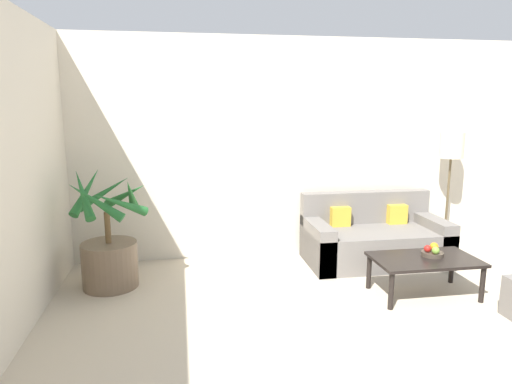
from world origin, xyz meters
The scene contains 9 objects.
wall_back centered at (0.00, 6.14, 1.35)m, with size 8.34×0.06×2.70m.
potted_palm centered at (-2.83, 5.34, 0.40)m, with size 0.80×0.88×1.27m.
sofa_loveseat centered at (0.22, 5.62, 0.27)m, with size 1.66×0.85×0.82m.
floor_lamp centered at (1.29, 5.82, 1.30)m, with size 0.29×0.29×1.55m.
coffee_table centered at (0.31, 4.59, 0.34)m, with size 1.03×0.60×0.39m.
fruit_bowl centered at (0.41, 4.64, 0.41)m, with size 0.22×0.22×0.04m.
apple_red centered at (0.36, 4.64, 0.47)m, with size 0.07×0.07×0.07m.
apple_green centered at (0.40, 4.57, 0.47)m, with size 0.08×0.08×0.08m.
orange_fruit centered at (0.45, 4.67, 0.47)m, with size 0.09×0.09×0.09m.
Camera 1 is at (-2.07, 0.59, 1.90)m, focal length 32.00 mm.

